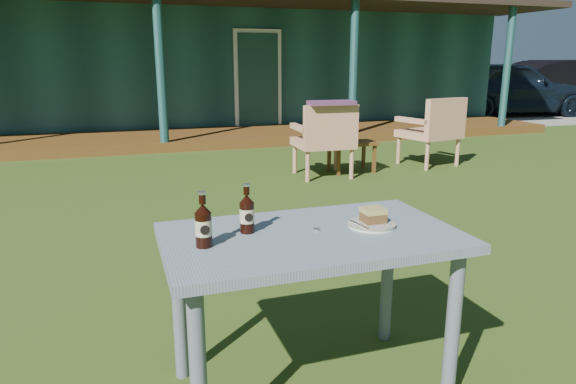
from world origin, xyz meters
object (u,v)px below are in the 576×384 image
object	(u,v)px
car_near	(507,88)
car_far	(559,83)
cafe_table	(311,256)
cola_bottle_far	(203,225)
cake_slice	(373,215)
plate	(372,224)
cola_bottle_near	(247,213)
armchair_right	(434,128)
armchair_left	(325,137)
side_table	(352,146)

from	to	relation	value
car_near	car_far	distance (m)	4.10
cafe_table	cola_bottle_far	distance (m)	0.48
cake_slice	car_near	bearing A→B (deg)	46.44
cafe_table	plate	xyz separation A→B (m)	(0.27, 0.00, 0.11)
cola_bottle_near	armchair_right	size ratio (longest dim) A/B	0.22
car_far	cake_slice	world-z (taller)	car_far
cake_slice	cola_bottle_far	size ratio (longest dim) A/B	0.43
cola_bottle_far	armchair_left	size ratio (longest dim) A/B	0.24
plate	cake_slice	xyz separation A→B (m)	(0.01, 0.01, 0.04)
cake_slice	plate	bearing A→B (deg)	-135.96
cola_bottle_far	armchair_right	bearing A→B (deg)	47.15
plate	cola_bottle_far	xyz separation A→B (m)	(-0.72, -0.02, 0.08)
car_far	cola_bottle_far	xyz separation A→B (m)	(-13.12, -11.08, 0.09)
cafe_table	cola_bottle_near	distance (m)	0.32
cafe_table	side_table	size ratio (longest dim) A/B	2.00
car_far	cake_slice	distance (m)	16.60
plate	car_near	bearing A→B (deg)	46.44
armchair_right	cola_bottle_near	bearing A→B (deg)	-132.13
cafe_table	armchair_left	world-z (taller)	armchair_left
armchair_right	cafe_table	bearing A→B (deg)	-129.49
cafe_table	side_table	xyz separation A→B (m)	(2.15, 4.10, -0.28)
armchair_left	side_table	bearing A→B (deg)	23.45
cola_bottle_far	armchair_right	xyz separation A→B (m)	(3.82, 4.11, -0.28)
plate	armchair_right	bearing A→B (deg)	52.85
car_far	cola_bottle_far	world-z (taller)	car_far
cake_slice	car_far	bearing A→B (deg)	41.72
cafe_table	armchair_left	xyz separation A→B (m)	(1.70, 3.90, -0.11)
car_near	armchair_left	xyz separation A→B (m)	(-7.33, -5.31, -0.21)
plate	car_far	bearing A→B (deg)	41.73
armchair_left	armchair_right	size ratio (longest dim) A/B	0.97
car_far	cola_bottle_far	size ratio (longest dim) A/B	20.40
cola_bottle_near	armchair_right	xyz separation A→B (m)	(3.62, 4.00, -0.28)
cola_bottle_near	cola_bottle_far	distance (m)	0.22
cafe_table	cola_bottle_near	world-z (taller)	cola_bottle_near
car_near	side_table	size ratio (longest dim) A/B	7.04
armchair_left	car_far	bearing A→B (deg)	33.12
car_far	side_table	world-z (taller)	car_far
cake_slice	cola_bottle_near	distance (m)	0.54
cola_bottle_far	side_table	xyz separation A→B (m)	(2.59, 4.12, -0.46)
car_far	plate	size ratio (longest dim) A/B	21.42
cafe_table	cola_bottle_far	xyz separation A→B (m)	(-0.44, -0.02, 0.19)
plate	cake_slice	distance (m)	0.04
car_near	cafe_table	distance (m)	12.89
armchair_left	side_table	distance (m)	0.52
car_near	car_far	bearing A→B (deg)	-56.06
cake_slice	cola_bottle_near	xyz separation A→B (m)	(-0.53, 0.08, 0.04)
armchair_left	cake_slice	bearing A→B (deg)	-109.93
cake_slice	armchair_right	xyz separation A→B (m)	(3.09, 4.08, -0.24)
cafe_table	armchair_right	world-z (taller)	armchair_right
cola_bottle_near	cola_bottle_far	xyz separation A→B (m)	(-0.20, -0.11, 0.00)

